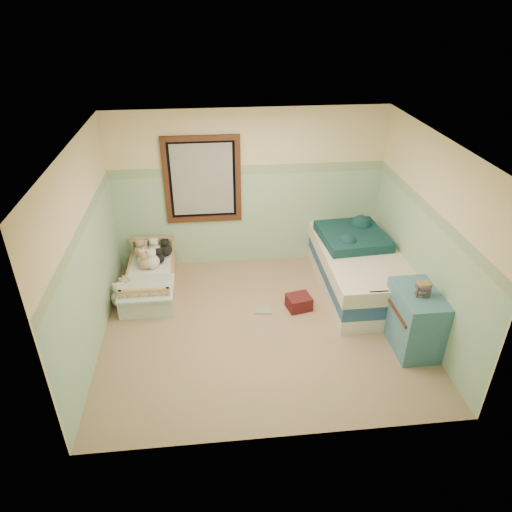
{
  "coord_description": "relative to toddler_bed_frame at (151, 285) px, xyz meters",
  "views": [
    {
      "loc": [
        -0.6,
        -4.95,
        3.96
      ],
      "look_at": [
        -0.04,
        0.35,
        0.9
      ],
      "focal_mm": 32.74,
      "sensor_mm": 36.0,
      "label": 1
    }
  ],
  "objects": [
    {
      "name": "twin_bed_frame",
      "position": [
        3.1,
        -0.27,
        0.02
      ],
      "size": [
        1.09,
        2.19,
        0.22
      ],
      "primitive_type": "cube",
      "color": "white",
      "rests_on": "floor"
    },
    {
      "name": "book_stack",
      "position": [
        3.39,
        -1.67,
        0.79
      ],
      "size": [
        0.18,
        0.15,
        0.16
      ],
      "primitive_type": "cube",
      "rotation": [
        0.0,
        0.0,
        -0.17
      ],
      "color": "#4B3432",
      "rests_on": "dresser"
    },
    {
      "name": "dresser",
      "position": [
        3.39,
        -1.62,
        0.31
      ],
      "size": [
        0.5,
        0.8,
        0.8
      ],
      "primitive_type": "cube",
      "color": "teal",
      "rests_on": "floor"
    },
    {
      "name": "extra_plush_2",
      "position": [
        0.22,
        0.5,
        0.31
      ],
      "size": [
        0.2,
        0.2,
        0.2
      ],
      "primitive_type": "sphere",
      "color": "black",
      "rests_on": "toddler_mattress"
    },
    {
      "name": "twin_boxspring",
      "position": [
        3.1,
        -0.27,
        0.24
      ],
      "size": [
        1.09,
        2.19,
        0.22
      ],
      "primitive_type": "cube",
      "color": "navy",
      "rests_on": "twin_bed_frame"
    },
    {
      "name": "border_strip",
      "position": [
        1.55,
        0.74,
        1.49
      ],
      "size": [
        4.2,
        0.01,
        0.15
      ],
      "primitive_type": "cube",
      "color": "#53855B",
      "rests_on": "wall_back"
    },
    {
      "name": "wall_back",
      "position": [
        1.55,
        0.75,
        1.16
      ],
      "size": [
        4.2,
        0.04,
        2.5
      ],
      "primitive_type": "cube",
      "color": "beige",
      "rests_on": "floor"
    },
    {
      "name": "plush_floor_cream",
      "position": [
        -0.4,
        -0.36,
        0.04
      ],
      "size": [
        0.26,
        0.26,
        0.26
      ],
      "primitive_type": "sphere",
      "color": "beige",
      "rests_on": "floor"
    },
    {
      "name": "ceiling",
      "position": [
        1.55,
        -1.05,
        2.42
      ],
      "size": [
        4.2,
        3.6,
        0.02
      ],
      "primitive_type": "cube",
      "color": "white",
      "rests_on": "wall_back"
    },
    {
      "name": "plush_bed_tan",
      "position": [
        -0.1,
        0.28,
        0.3
      ],
      "size": [
        0.19,
        0.19,
        0.19
      ],
      "primitive_type": "sphere",
      "color": "tan",
      "rests_on": "toddler_mattress"
    },
    {
      "name": "plush_bed_brown",
      "position": [
        -0.15,
        0.5,
        0.31
      ],
      "size": [
        0.21,
        0.21,
        0.21
      ],
      "primitive_type": "sphere",
      "color": "brown",
      "rests_on": "toddler_mattress"
    },
    {
      "name": "twin_mattress",
      "position": [
        3.1,
        -0.27,
        0.46
      ],
      "size": [
        1.14,
        2.23,
        0.22
      ],
      "primitive_type": "cube",
      "color": "beige",
      "rests_on": "twin_boxspring"
    },
    {
      "name": "window_blinds",
      "position": [
        0.85,
        0.72,
        1.36
      ],
      "size": [
        0.92,
        0.01,
        1.12
      ],
      "primitive_type": "cube",
      "color": "#B9B9B2",
      "rests_on": "window_frame"
    },
    {
      "name": "patchwork_quilt",
      "position": [
        0.0,
        -0.43,
        0.22
      ],
      "size": [
        0.75,
        0.69,
        0.03
      ],
      "primitive_type": "cube",
      "color": "#81B9DA",
      "rests_on": "toddler_mattress"
    },
    {
      "name": "plush_bed_white",
      "position": [
        0.05,
        0.5,
        0.32
      ],
      "size": [
        0.21,
        0.21,
        0.21
      ],
      "primitive_type": "sphere",
      "color": "white",
      "rests_on": "toddler_mattress"
    },
    {
      "name": "wainscot_mint",
      "position": [
        1.55,
        0.74,
        0.66
      ],
      "size": [
        4.2,
        0.01,
        1.5
      ],
      "primitive_type": "cube",
      "color": "#98C69C",
      "rests_on": "floor"
    },
    {
      "name": "wall_left",
      "position": [
        -0.55,
        -1.05,
        1.16
      ],
      "size": [
        0.04,
        3.6,
        2.5
      ],
      "primitive_type": "cube",
      "color": "beige",
      "rests_on": "floor"
    },
    {
      "name": "extra_plush_0",
      "position": [
        -0.08,
        0.19,
        0.31
      ],
      "size": [
        0.2,
        0.2,
        0.2
      ],
      "primitive_type": "sphere",
      "color": "white",
      "rests_on": "toddler_mattress"
    },
    {
      "name": "wall_right",
      "position": [
        3.65,
        -1.05,
        1.16
      ],
      "size": [
        0.04,
        3.6,
        2.5
      ],
      "primitive_type": "cube",
      "color": "beige",
      "rests_on": "floor"
    },
    {
      "name": "extra_plush_1",
      "position": [
        0.04,
        0.14,
        0.32
      ],
      "size": [
        0.22,
        0.22,
        0.22
      ],
      "primitive_type": "sphere",
      "color": "white",
      "rests_on": "toddler_mattress"
    },
    {
      "name": "red_pillow",
      "position": [
        2.13,
        -0.7,
        0.01
      ],
      "size": [
        0.37,
        0.34,
        0.2
      ],
      "primitive_type": "cube",
      "rotation": [
        0.0,
        0.0,
        0.21
      ],
      "color": "maroon",
      "rests_on": "floor"
    },
    {
      "name": "window_frame",
      "position": [
        0.85,
        0.71,
        1.36
      ],
      "size": [
        1.16,
        0.06,
        1.36
      ],
      "primitive_type": "cube",
      "color": "#432014",
      "rests_on": "wall_back"
    },
    {
      "name": "plush_floor_tan",
      "position": [
        -0.33,
        -0.23,
        0.04
      ],
      "size": [
        0.26,
        0.26,
        0.26
      ],
      "primitive_type": "sphere",
      "color": "tan",
      "rests_on": "floor"
    },
    {
      "name": "extra_plush_4",
      "position": [
        -0.07,
        0.13,
        0.3
      ],
      "size": [
        0.19,
        0.19,
        0.19
      ],
      "primitive_type": "sphere",
      "color": "tan",
      "rests_on": "toddler_mattress"
    },
    {
      "name": "wall_front",
      "position": [
        1.55,
        -2.85,
        1.16
      ],
      "size": [
        4.2,
        0.04,
        2.5
      ],
      "primitive_type": "cube",
      "color": "beige",
      "rests_on": "floor"
    },
    {
      "name": "floor_book",
      "position": [
        1.62,
        -0.71,
        -0.08
      ],
      "size": [
        0.26,
        0.21,
        0.02
      ],
      "primitive_type": "cube",
      "rotation": [
        0.0,
        0.0,
        -0.14
      ],
      "color": "gold",
      "rests_on": "floor"
    },
    {
      "name": "floor",
      "position": [
        1.55,
        -1.05,
        -0.1
      ],
      "size": [
        4.2,
        3.6,
        0.02
      ],
      "primitive_type": "cube",
      "color": "#9B7E5F",
      "rests_on": "ground"
    },
    {
      "name": "teal_blanket",
      "position": [
        3.05,
        0.03,
        0.64
      ],
      "size": [
        1.0,
        1.05,
        0.14
      ],
      "primitive_type": "cube",
      "rotation": [
        0.0,
        0.0,
        0.07
      ],
      "color": "#0E2E32",
      "rests_on": "twin_mattress"
    },
    {
      "name": "extra_plush_3",
      "position": [
        -0.12,
        0.54,
        0.3
      ],
      "size": [
        0.18,
        0.18,
        0.18
      ],
      "primitive_type": "sphere",
      "color": "beige",
      "rests_on": "toddler_mattress"
    },
    {
      "name": "toddler_bed_frame",
      "position": [
        0.0,
        0.0,
        0.0
      ],
      "size": [
        0.69,
        1.39,
        0.18
      ],
      "primitive_type": "cube",
      "color": "tan",
      "rests_on": "floor"
    },
    {
      "name": "extra_plush_5",
      "position": [
        -0.16,
        0.48,
        0.32
      ],
      "size": [
        0.22,
        0.22,
        0.22
      ],
      "primitive_type": "sphere",
      "color": "tan",
      "rests_on": "toddler_mattress"
    },
    {
      "name": "plush_bed_dark",
      "position": [
        0.13,
        0.28,
        0.3
      ],
      "size": [
        0.17,
        0.17,
        0.17
      ],
      "primitive_type": "sphere",
      "color": "black",
      "rests_on": "toddler_mattress"
    },
    {
      "name": "toddler_mattress",
      "position": [
        0.0,
        0.0,
        0.15
      ],
      "size": [
        0.63,
        1.33,
        0.12
      ],
      "primitive_type": "cube",
      "color": "white",
      "rests_on": "toddler_bed_frame"
    }
  ]
}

